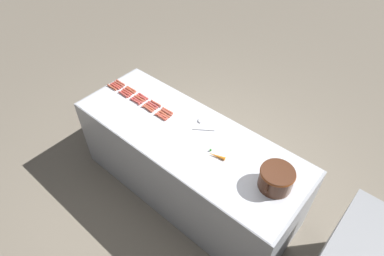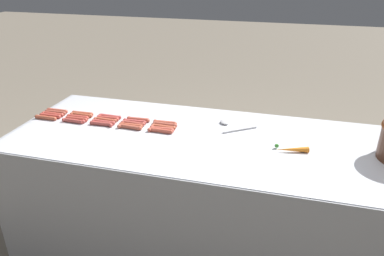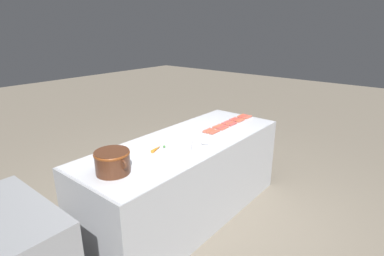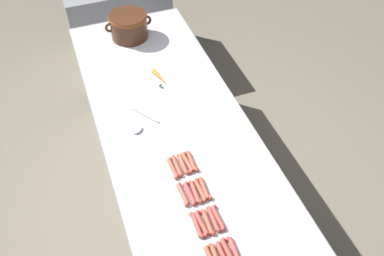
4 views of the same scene
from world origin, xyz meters
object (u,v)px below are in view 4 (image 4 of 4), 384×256
(back_cabinet, at_px, (116,18))
(hot_dog_17, at_px, (213,219))
(hot_dog_7, at_px, (201,223))
(hot_dog_14, at_px, (183,164))
(hot_dog_3, at_px, (183,194))
(hot_dog_13, at_px, (195,192))
(hot_dog_11, at_px, (223,256))
(hot_dog_18, at_px, (200,190))
(bean_pot, at_px, (129,25))
(carrot, at_px, (160,78))
(hot_dog_9, at_px, (177,166))
(hot_dog_4, at_px, (173,168))
(hot_dog_8, at_px, (190,194))
(hot_dog_22, at_px, (219,217))
(hot_dog_21, at_px, (235,250))
(hot_dog_23, at_px, (205,188))
(hot_dog_16, at_px, (228,252))
(hot_dog_19, at_px, (187,162))
(hot_dog_12, at_px, (208,222))
(serving_spoon, at_px, (140,125))
(hot_dog_24, at_px, (192,161))
(hot_dog_2, at_px, (197,225))

(back_cabinet, distance_m, hot_dog_17, 2.72)
(hot_dog_7, bearing_deg, hot_dog_14, 84.57)
(hot_dog_3, relative_size, hot_dog_13, 1.00)
(hot_dog_11, relative_size, hot_dog_18, 1.00)
(bean_pot, bearing_deg, carrot, -83.33)
(back_cabinet, bearing_deg, hot_dog_9, -93.07)
(hot_dog_4, bearing_deg, hot_dog_17, -76.32)
(hot_dog_8, distance_m, hot_dog_22, 0.20)
(hot_dog_21, bearing_deg, hot_dog_23, 90.48)
(hot_dog_7, xyz_separation_m, hot_dog_18, (0.07, 0.19, 0.00))
(hot_dog_4, relative_size, hot_dog_16, 1.00)
(hot_dog_16, bearing_deg, hot_dog_22, 80.59)
(hot_dog_9, distance_m, hot_dog_19, 0.06)
(back_cabinet, relative_size, hot_dog_23, 6.04)
(hot_dog_3, height_order, hot_dog_7, same)
(hot_dog_12, relative_size, hot_dog_13, 1.00)
(hot_dog_18, height_order, hot_dog_21, same)
(hot_dog_4, xyz_separation_m, hot_dog_23, (0.12, -0.18, 0.00))
(serving_spoon, distance_m, carrot, 0.44)
(back_cabinet, bearing_deg, hot_dog_11, -91.80)
(hot_dog_12, bearing_deg, hot_dog_3, 107.40)
(hot_dog_19, height_order, carrot, carrot)
(hot_dog_12, xyz_separation_m, hot_dog_24, (0.06, 0.38, 0.00))
(hot_dog_12, height_order, hot_dog_16, same)
(hot_dog_8, height_order, serving_spoon, hot_dog_8)
(hot_dog_18, xyz_separation_m, hot_dog_22, (0.03, -0.18, 0.00))
(hot_dog_2, distance_m, hot_dog_14, 0.39)
(serving_spoon, bearing_deg, hot_dog_7, -81.85)
(hot_dog_17, distance_m, hot_dog_23, 0.19)
(hot_dog_11, bearing_deg, serving_spoon, 98.52)
(hot_dog_21, bearing_deg, hot_dog_8, 103.74)
(hot_dog_13, distance_m, hot_dog_16, 0.37)
(hot_dog_3, xyz_separation_m, serving_spoon, (-0.08, 0.56, -0.00))
(hot_dog_13, height_order, hot_dog_17, same)
(hot_dog_9, height_order, hot_dog_13, same)
(hot_dog_3, relative_size, hot_dog_17, 1.00)
(hot_dog_21, bearing_deg, hot_dog_13, 99.37)
(hot_dog_7, distance_m, carrot, 1.13)
(back_cabinet, distance_m, hot_dog_2, 2.73)
(hot_dog_8, height_order, hot_dog_23, same)
(hot_dog_7, height_order, hot_dog_24, same)
(hot_dog_4, distance_m, hot_dog_9, 0.03)
(back_cabinet, height_order, hot_dog_24, same)
(serving_spoon, xyz_separation_m, carrot, (0.24, 0.37, 0.01))
(hot_dog_19, bearing_deg, bean_pot, 89.83)
(hot_dog_23, bearing_deg, bean_pot, 90.95)
(hot_dog_14, relative_size, bean_pot, 0.43)
(hot_dog_11, bearing_deg, hot_dog_19, 86.98)
(hot_dog_13, distance_m, hot_dog_24, 0.20)
(hot_dog_12, bearing_deg, hot_dog_19, 85.14)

